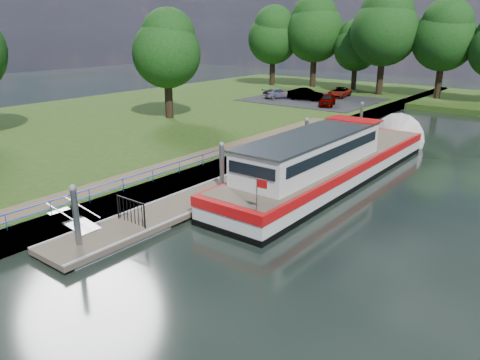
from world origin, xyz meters
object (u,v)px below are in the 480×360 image
Objects in this scene: car_d at (339,92)px; pontoon at (268,172)px; car_b at (306,94)px; car_c at (278,93)px; barge at (335,161)px; car_a at (327,100)px.

pontoon is at bearing -78.82° from car_d.
car_c is (-3.50, -0.51, -0.12)m from car_b.
barge is at bearing 26.45° from pontoon.
pontoon is 23.20m from car_a.
barge is 23.00m from car_a.
car_a is at bearing -81.05° from car_d.
car_b reaches higher than car_c.
barge is at bearing -153.50° from car_b.
car_b is at bearing 115.44° from pontoon.
car_a is at bearing -126.38° from car_b.
barge is 5.86× the size of car_a.
car_b is at bearing -152.60° from car_c.
car_a is (-7.54, 21.91, 1.27)m from pontoon.
barge reaches higher than car_b.
barge is 5.24× the size of car_b.
car_c is at bearing -144.25° from car_d.
pontoon is at bearing 141.48° from car_c.
barge is at bearing -71.17° from car_d.
barge is at bearing -80.34° from car_a.
car_a is 4.47m from car_b.
barge is at bearing 149.51° from car_c.
barge reaches higher than car_d.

